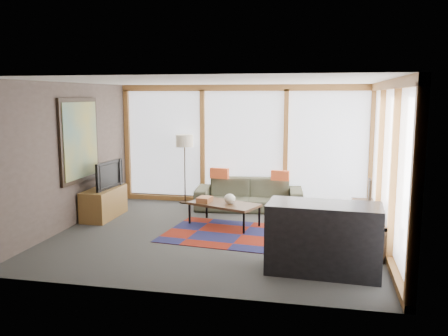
% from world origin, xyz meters
% --- Properties ---
extents(ground, '(5.50, 5.50, 0.00)m').
position_xyz_m(ground, '(0.00, 0.00, 0.00)').
color(ground, '#2C2C29').
rests_on(ground, ground).
extents(room_envelope, '(5.52, 5.02, 2.62)m').
position_xyz_m(room_envelope, '(0.49, 0.56, 1.54)').
color(room_envelope, '#423630').
rests_on(room_envelope, ground).
extents(rug, '(2.78, 1.95, 0.01)m').
position_xyz_m(rug, '(0.39, 0.05, 0.01)').
color(rug, maroon).
rests_on(rug, ground).
extents(sofa, '(2.29, 1.08, 0.65)m').
position_xyz_m(sofa, '(0.21, 1.91, 0.32)').
color(sofa, '#353727').
rests_on(sofa, ground).
extents(pillow_left, '(0.41, 0.17, 0.22)m').
position_xyz_m(pillow_left, '(-0.41, 1.89, 0.75)').
color(pillow_left, '#DE5729').
rests_on(pillow_left, sofa).
extents(pillow_right, '(0.38, 0.15, 0.20)m').
position_xyz_m(pillow_right, '(0.86, 1.89, 0.75)').
color(pillow_right, '#DE5729').
rests_on(pillow_right, sofa).
extents(floor_lamp, '(0.38, 0.38, 1.52)m').
position_xyz_m(floor_lamp, '(-1.28, 2.25, 0.76)').
color(floor_lamp, '#2E2115').
rests_on(floor_lamp, ground).
extents(coffee_table, '(1.40, 1.04, 0.42)m').
position_xyz_m(coffee_table, '(-0.04, 0.60, 0.21)').
color(coffee_table, '#362517').
rests_on(coffee_table, ground).
extents(book_stack, '(0.27, 0.32, 0.10)m').
position_xyz_m(book_stack, '(-0.41, 0.61, 0.47)').
color(book_stack, brown).
rests_on(book_stack, coffee_table).
extents(vase, '(0.22, 0.22, 0.18)m').
position_xyz_m(vase, '(0.07, 0.58, 0.51)').
color(vase, beige).
rests_on(vase, coffee_table).
extents(bookshelf, '(0.37, 2.06, 0.51)m').
position_xyz_m(bookshelf, '(2.43, 0.10, 0.26)').
color(bookshelf, '#362517').
rests_on(bookshelf, ground).
extents(bowl_a, '(0.22, 0.22, 0.09)m').
position_xyz_m(bowl_a, '(2.44, -0.46, 0.56)').
color(bowl_a, black).
rests_on(bowl_a, bookshelf).
extents(bowl_b, '(0.15, 0.15, 0.07)m').
position_xyz_m(bowl_b, '(2.39, -0.08, 0.55)').
color(bowl_b, black).
rests_on(bowl_b, bookshelf).
extents(shelf_picture, '(0.05, 0.31, 0.41)m').
position_xyz_m(shelf_picture, '(2.52, 0.81, 0.72)').
color(shelf_picture, black).
rests_on(shelf_picture, bookshelf).
extents(tv_console, '(0.48, 1.15, 0.58)m').
position_xyz_m(tv_console, '(-2.46, 0.68, 0.29)').
color(tv_console, brown).
rests_on(tv_console, ground).
extents(television, '(0.20, 0.94, 0.54)m').
position_xyz_m(television, '(-2.43, 0.72, 0.84)').
color(television, black).
rests_on(television, tv_console).
extents(bar_counter, '(1.53, 0.79, 0.95)m').
position_xyz_m(bar_counter, '(1.75, -1.41, 0.47)').
color(bar_counter, black).
rests_on(bar_counter, ground).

